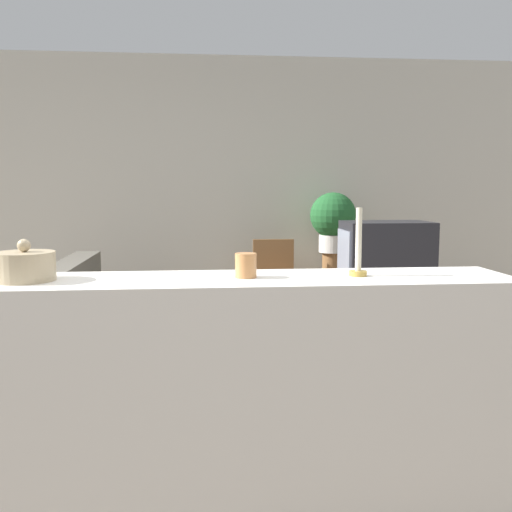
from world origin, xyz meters
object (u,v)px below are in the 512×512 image
(television, at_px, (385,259))
(potted_plant, at_px, (333,219))
(couch, at_px, (110,341))
(wooden_chair, at_px, (275,281))
(decorative_bowl, at_px, (25,266))

(television, relative_size, potted_plant, 1.15)
(potted_plant, bearing_deg, couch, -142.32)
(couch, xyz_separation_m, wooden_chair, (1.34, 1.31, 0.20))
(decorative_bowl, bearing_deg, couch, 89.95)
(couch, relative_size, wooden_chair, 2.22)
(television, relative_size, wooden_chair, 0.77)
(potted_plant, bearing_deg, wooden_chair, -162.16)
(television, height_order, potted_plant, potted_plant)
(television, bearing_deg, wooden_chair, 127.57)
(potted_plant, distance_m, decorative_bowl, 3.86)
(decorative_bowl, bearing_deg, wooden_chair, 66.89)
(couch, relative_size, decorative_bowl, 8.92)
(wooden_chair, xyz_separation_m, potted_plant, (0.60, 0.19, 0.58))
(couch, bearing_deg, wooden_chair, 44.22)
(potted_plant, xyz_separation_m, decorative_bowl, (-1.94, -3.34, 0.01))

